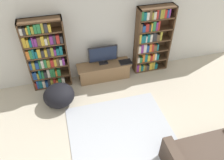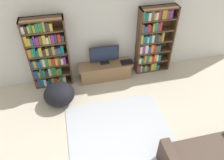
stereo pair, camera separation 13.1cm
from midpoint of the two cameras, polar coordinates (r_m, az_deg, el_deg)
name	(u,v)px [view 2 (the right image)]	position (r m, az deg, el deg)	size (l,w,h in m)	color
wall_back	(100,31)	(5.67, -2.38, 12.62)	(8.80, 0.06, 2.60)	silver
bookshelf_left	(47,54)	(5.64, -15.91, 6.49)	(0.98, 0.30, 1.88)	#513823
bookshelf_right	(152,41)	(6.06, 11.13, 10.08)	(0.98, 0.30, 1.88)	#513823
tv_stand	(105,71)	(6.02, -1.16, 2.38)	(1.45, 0.44, 0.45)	#8E6B47
television	(104,54)	(5.78, -1.36, 6.68)	(0.78, 0.16, 0.52)	black
laptop	(127,62)	(5.96, 4.52, 4.66)	(0.34, 0.24, 0.03)	#28282D
area_rug	(120,133)	(4.85, 2.79, -13.61)	(2.20, 1.98, 0.02)	#B2B7C1
beanbag_ottoman	(59,94)	(5.42, -12.93, -3.61)	(0.74, 0.74, 0.51)	black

